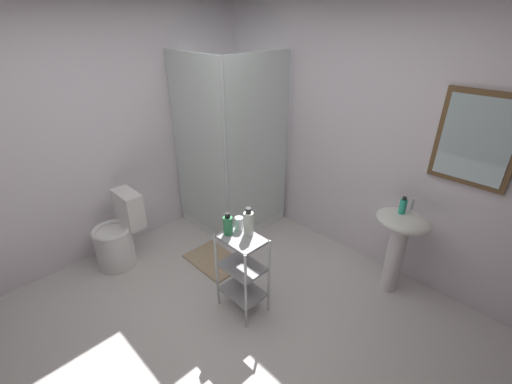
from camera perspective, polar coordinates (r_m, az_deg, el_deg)
ground_plane at (r=2.98m, az=-6.06°, el=-23.68°), size 4.20×4.20×0.02m
wall_back at (r=3.47m, az=17.57°, el=8.61°), size 4.20×0.14×2.50m
wall_left at (r=3.70m, az=-25.71°, el=8.23°), size 0.10×4.20×2.50m
shower_stall at (r=4.04m, az=-4.13°, el=0.31°), size 0.92×0.92×2.00m
pedestal_sink at (r=3.25m, az=22.80°, el=-6.95°), size 0.46×0.37×0.81m
sink_faucet at (r=3.21m, az=24.58°, el=-1.88°), size 0.03×0.03×0.10m
toilet at (r=3.74m, az=-21.98°, el=-6.91°), size 0.37×0.49×0.76m
storage_cart at (r=2.90m, az=-2.30°, el=-12.57°), size 0.38×0.28×0.74m
hand_soap_bottle at (r=3.12m, az=23.33°, el=-2.15°), size 0.06×0.06×0.15m
lotion_bottle_white at (r=2.70m, az=-1.26°, el=-5.18°), size 0.08×0.08×0.24m
body_wash_bottle_green at (r=2.72m, az=-4.71°, el=-5.51°), size 0.08×0.08×0.19m
rinse_cup at (r=2.79m, az=-2.86°, el=-5.24°), size 0.07×0.07×0.11m
bath_mat at (r=3.69m, az=-6.96°, el=-11.24°), size 0.60×0.40×0.02m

